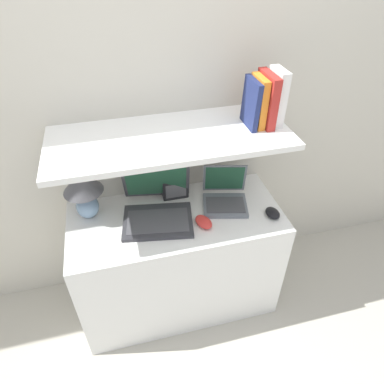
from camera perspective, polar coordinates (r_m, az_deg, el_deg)
ground_plane at (r=2.18m, az=-0.56°, el=-22.33°), size 12.00×12.00×0.00m
wall_back at (r=1.77m, az=-5.42°, el=14.94°), size 6.00×0.05×2.40m
desk at (r=2.03m, az=-2.38°, el=-11.37°), size 1.11×0.51×0.70m
back_riser at (r=2.07m, az=-4.16°, el=-2.05°), size 1.11×0.04×1.11m
shelf at (r=1.58m, az=-3.63°, el=9.01°), size 1.11×0.46×0.03m
table_lamp at (r=1.75m, az=-17.68°, el=0.55°), size 0.19×0.19×0.28m
laptop_large at (r=1.75m, az=-5.81°, el=-2.52°), size 0.40×0.39×0.27m
laptop_small at (r=1.84m, az=5.50°, el=-0.69°), size 0.28×0.27×0.20m
computer_mouse at (r=1.72m, az=1.95°, el=-5.00°), size 0.10×0.13×0.04m
second_mouse at (r=1.81m, az=13.29°, el=-3.43°), size 0.08×0.10×0.04m
router_box at (r=1.87m, az=-2.93°, el=0.91°), size 0.14×0.08×0.12m
book_white at (r=1.67m, az=13.90°, el=15.11°), size 0.04×0.13×0.25m
book_red at (r=1.65m, az=12.34°, el=14.82°), size 0.04×0.18×0.24m
book_orange at (r=1.64m, az=11.00°, el=14.55°), size 0.03×0.14×0.23m
book_navy at (r=1.62m, az=9.82°, el=14.33°), size 0.03×0.16×0.22m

